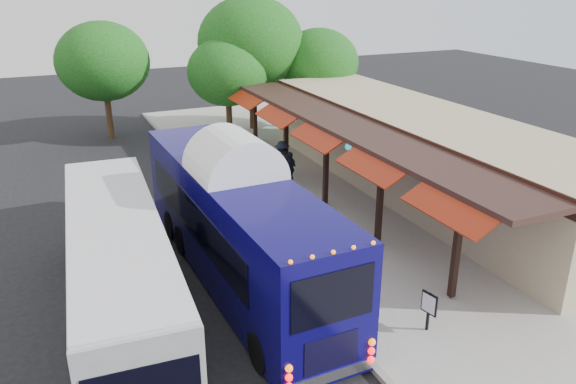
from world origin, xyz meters
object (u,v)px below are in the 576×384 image
city_bus (119,264)px  ped_d (282,160)px  ped_b (250,190)px  sign_board (429,305)px  coach_bus (237,219)px  ped_c (290,169)px  ped_a (334,269)px

city_bus → ped_d: bearing=47.8°
ped_b → sign_board: (1.39, -9.72, -0.10)m
city_bus → ped_d: (8.55, 8.30, -0.58)m
coach_bus → ped_c: (4.85, 6.66, -1.10)m
ped_b → ped_d: 3.91m
ped_a → sign_board: size_ratio=1.71×
ped_b → sign_board: ped_b is taller
ped_b → ped_c: ped_b is taller
coach_bus → ped_b: size_ratio=6.95×
ped_a → ped_b: (0.15, 7.27, -0.10)m
coach_bus → ped_a: size_ratio=6.22×
ped_a → coach_bus: bearing=130.2°
coach_bus → ped_a: 3.43m
ped_a → ped_d: 10.53m
city_bus → ped_b: (5.90, 5.42, -0.64)m
ped_d → ped_a: bearing=85.3°
ped_b → sign_board: bearing=85.9°
ped_a → ped_b: 7.28m
ped_b → sign_board: 9.82m
coach_bus → ped_b: bearing=63.3°
ped_c → ped_d: ped_d is taller
ped_c → coach_bus: bearing=15.3°
sign_board → city_bus: bearing=137.8°
coach_bus → ped_d: size_ratio=6.51×
coach_bus → ped_a: bearing=-53.1°
ped_a → city_bus: bearing=163.9°
coach_bus → ped_d: coach_bus is taller
ped_c → ped_d: (0.00, 0.91, 0.12)m
ped_c → ped_d: bearing=-128.6°
ped_c → sign_board: (-1.26, -11.68, -0.04)m
coach_bus → ped_b: 5.28m
ped_c → sign_board: bearing=45.2°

